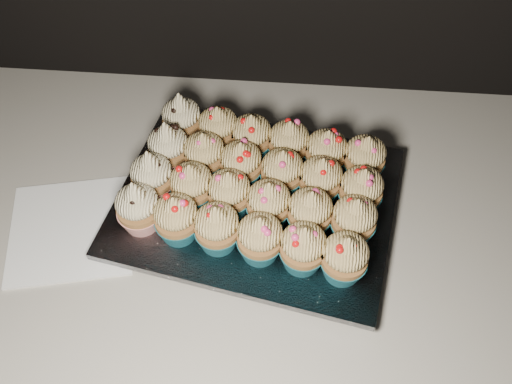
# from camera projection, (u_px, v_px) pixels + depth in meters

# --- Properties ---
(cabinet) EXTENTS (2.40, 0.60, 0.86)m
(cabinet) POSITION_uv_depth(u_px,v_px,m) (274.00, 340.00, 1.24)
(cabinet) COLOR black
(cabinet) RESTS_ON ground
(worktop) EXTENTS (2.44, 0.64, 0.04)m
(worktop) POSITION_uv_depth(u_px,v_px,m) (281.00, 224.00, 0.88)
(worktop) COLOR beige
(worktop) RESTS_ON cabinet
(napkin) EXTENTS (0.21, 0.21, 0.00)m
(napkin) POSITION_uv_depth(u_px,v_px,m) (71.00, 229.00, 0.85)
(napkin) COLOR white
(napkin) RESTS_ON worktop
(baking_tray) EXTENTS (0.42, 0.35, 0.02)m
(baking_tray) POSITION_uv_depth(u_px,v_px,m) (256.00, 208.00, 0.86)
(baking_tray) COLOR black
(baking_tray) RESTS_ON worktop
(foil_lining) EXTENTS (0.45, 0.38, 0.01)m
(foil_lining) POSITION_uv_depth(u_px,v_px,m) (256.00, 201.00, 0.85)
(foil_lining) COLOR silver
(foil_lining) RESTS_ON baking_tray
(cupcake_0) EXTENTS (0.06, 0.06, 0.10)m
(cupcake_0) POSITION_uv_depth(u_px,v_px,m) (138.00, 207.00, 0.78)
(cupcake_0) COLOR red
(cupcake_0) RESTS_ON foil_lining
(cupcake_1) EXTENTS (0.06, 0.06, 0.08)m
(cupcake_1) POSITION_uv_depth(u_px,v_px,m) (177.00, 218.00, 0.78)
(cupcake_1) COLOR #1A6A7A
(cupcake_1) RESTS_ON foil_lining
(cupcake_2) EXTENTS (0.06, 0.06, 0.08)m
(cupcake_2) POSITION_uv_depth(u_px,v_px,m) (217.00, 227.00, 0.77)
(cupcake_2) COLOR #1A6A7A
(cupcake_2) RESTS_ON foil_lining
(cupcake_3) EXTENTS (0.06, 0.06, 0.08)m
(cupcake_3) POSITION_uv_depth(u_px,v_px,m) (260.00, 238.00, 0.76)
(cupcake_3) COLOR #1A6A7A
(cupcake_3) RESTS_ON foil_lining
(cupcake_4) EXTENTS (0.06, 0.06, 0.08)m
(cupcake_4) POSITION_uv_depth(u_px,v_px,m) (303.00, 248.00, 0.75)
(cupcake_4) COLOR #1A6A7A
(cupcake_4) RESTS_ON foil_lining
(cupcake_5) EXTENTS (0.06, 0.06, 0.08)m
(cupcake_5) POSITION_uv_depth(u_px,v_px,m) (345.00, 258.00, 0.74)
(cupcake_5) COLOR #1A6A7A
(cupcake_5) RESTS_ON foil_lining
(cupcake_6) EXTENTS (0.06, 0.06, 0.10)m
(cupcake_6) POSITION_uv_depth(u_px,v_px,m) (152.00, 176.00, 0.82)
(cupcake_6) COLOR red
(cupcake_6) RESTS_ON foil_lining
(cupcake_7) EXTENTS (0.06, 0.06, 0.08)m
(cupcake_7) POSITION_uv_depth(u_px,v_px,m) (192.00, 186.00, 0.81)
(cupcake_7) COLOR #1A6A7A
(cupcake_7) RESTS_ON foil_lining
(cupcake_8) EXTENTS (0.06, 0.06, 0.08)m
(cupcake_8) POSITION_uv_depth(u_px,v_px,m) (229.00, 193.00, 0.80)
(cupcake_8) COLOR #1A6A7A
(cupcake_8) RESTS_ON foil_lining
(cupcake_9) EXTENTS (0.06, 0.06, 0.08)m
(cupcake_9) POSITION_uv_depth(u_px,v_px,m) (269.00, 204.00, 0.79)
(cupcake_9) COLOR #1A6A7A
(cupcake_9) RESTS_ON foil_lining
(cupcake_10) EXTENTS (0.06, 0.06, 0.08)m
(cupcake_10) POSITION_uv_depth(u_px,v_px,m) (310.00, 212.00, 0.78)
(cupcake_10) COLOR #1A6A7A
(cupcake_10) RESTS_ON foil_lining
(cupcake_11) EXTENTS (0.06, 0.06, 0.08)m
(cupcake_11) POSITION_uv_depth(u_px,v_px,m) (354.00, 220.00, 0.77)
(cupcake_11) COLOR #1A6A7A
(cupcake_11) RESTS_ON foil_lining
(cupcake_12) EXTENTS (0.06, 0.06, 0.10)m
(cupcake_12) POSITION_uv_depth(u_px,v_px,m) (169.00, 148.00, 0.85)
(cupcake_12) COLOR red
(cupcake_12) RESTS_ON foil_lining
(cupcake_13) EXTENTS (0.06, 0.06, 0.08)m
(cupcake_13) POSITION_uv_depth(u_px,v_px,m) (205.00, 155.00, 0.85)
(cupcake_13) COLOR #1A6A7A
(cupcake_13) RESTS_ON foil_lining
(cupcake_14) EXTENTS (0.06, 0.06, 0.08)m
(cupcake_14) POSITION_uv_depth(u_px,v_px,m) (241.00, 164.00, 0.83)
(cupcake_14) COLOR #1A6A7A
(cupcake_14) RESTS_ON foil_lining
(cupcake_15) EXTENTS (0.06, 0.06, 0.08)m
(cupcake_15) POSITION_uv_depth(u_px,v_px,m) (282.00, 172.00, 0.83)
(cupcake_15) COLOR #1A6A7A
(cupcake_15) RESTS_ON foil_lining
(cupcake_16) EXTENTS (0.06, 0.06, 0.08)m
(cupcake_16) POSITION_uv_depth(u_px,v_px,m) (321.00, 180.00, 0.82)
(cupcake_16) COLOR #1A6A7A
(cupcake_16) RESTS_ON foil_lining
(cupcake_17) EXTENTS (0.06, 0.06, 0.08)m
(cupcake_17) POSITION_uv_depth(u_px,v_px,m) (361.00, 190.00, 0.81)
(cupcake_17) COLOR #1A6A7A
(cupcake_17) RESTS_ON foil_lining
(cupcake_18) EXTENTS (0.06, 0.06, 0.10)m
(cupcake_18) POSITION_uv_depth(u_px,v_px,m) (182.00, 119.00, 0.89)
(cupcake_18) COLOR red
(cupcake_18) RESTS_ON foil_lining
(cupcake_19) EXTENTS (0.06, 0.06, 0.08)m
(cupcake_19) POSITION_uv_depth(u_px,v_px,m) (218.00, 129.00, 0.88)
(cupcake_19) COLOR #1A6A7A
(cupcake_19) RESTS_ON foil_lining
(cupcake_20) EXTENTS (0.06, 0.06, 0.08)m
(cupcake_20) POSITION_uv_depth(u_px,v_px,m) (251.00, 137.00, 0.87)
(cupcake_20) COLOR #1A6A7A
(cupcake_20) RESTS_ON foil_lining
(cupcake_21) EXTENTS (0.06, 0.06, 0.08)m
(cupcake_21) POSITION_uv_depth(u_px,v_px,m) (289.00, 143.00, 0.86)
(cupcake_21) COLOR #1A6A7A
(cupcake_21) RESTS_ON foil_lining
(cupcake_22) EXTENTS (0.06, 0.06, 0.08)m
(cupcake_22) POSITION_uv_depth(u_px,v_px,m) (326.00, 152.00, 0.85)
(cupcake_22) COLOR #1A6A7A
(cupcake_22) RESTS_ON foil_lining
(cupcake_23) EXTENTS (0.06, 0.06, 0.08)m
(cupcake_23) POSITION_uv_depth(u_px,v_px,m) (364.00, 158.00, 0.84)
(cupcake_23) COLOR #1A6A7A
(cupcake_23) RESTS_ON foil_lining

